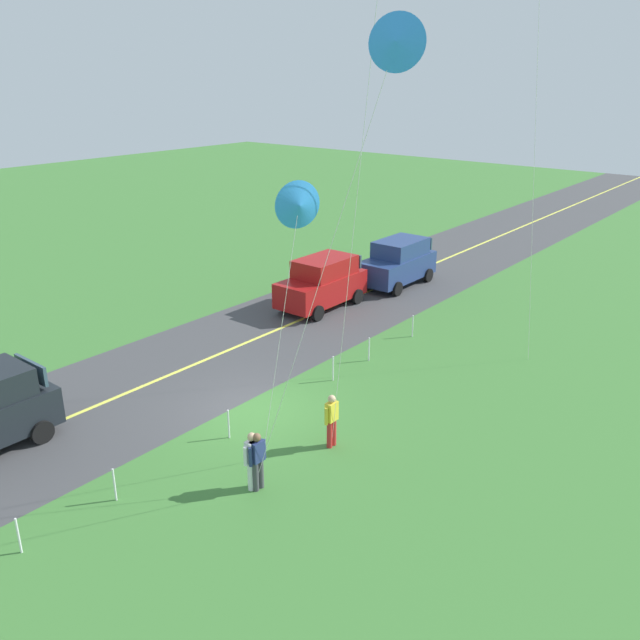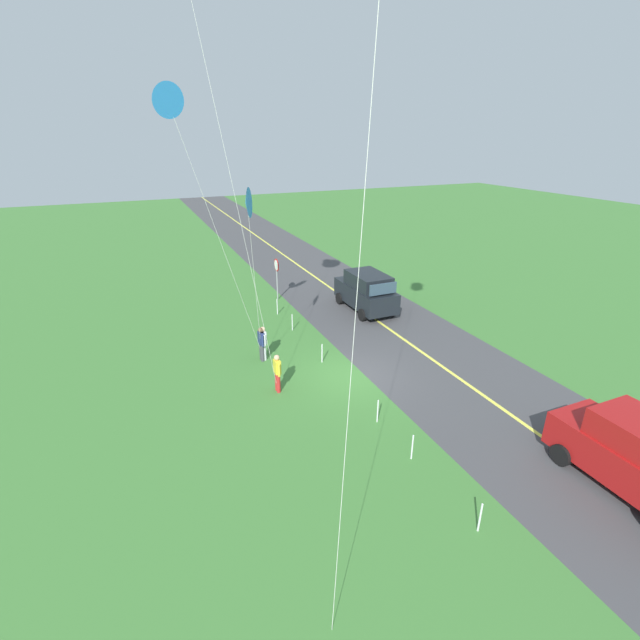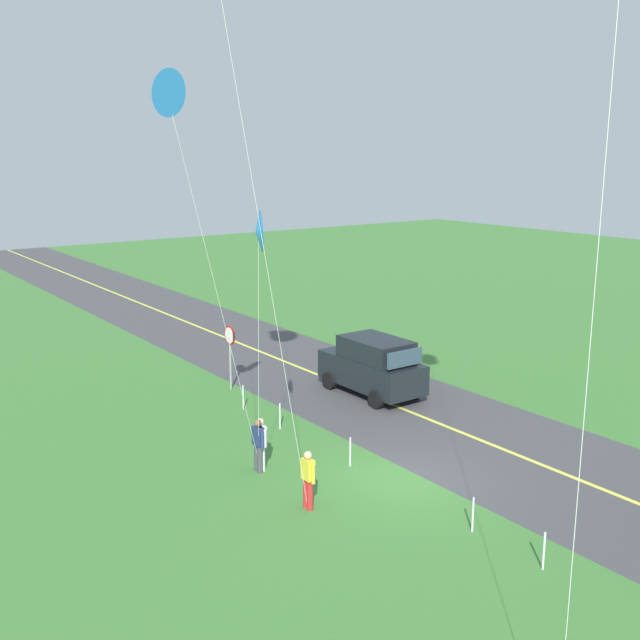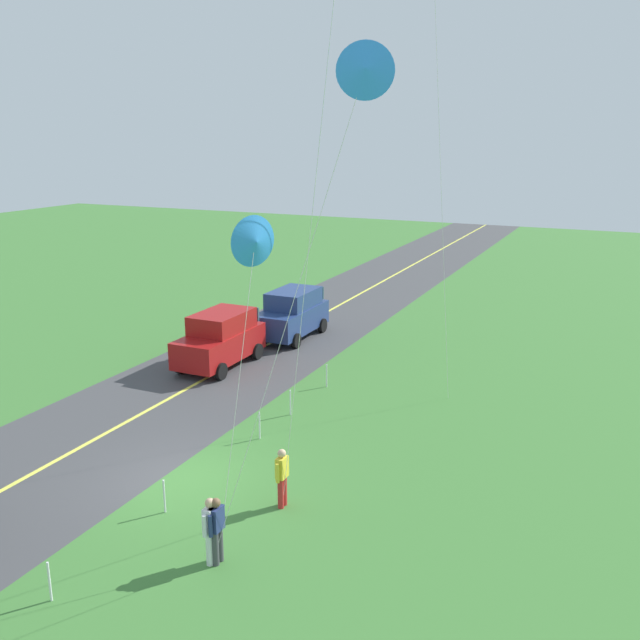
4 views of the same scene
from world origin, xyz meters
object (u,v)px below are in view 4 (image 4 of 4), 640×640
at_px(person_adult_near, 211,528).
at_px(person_child_watcher, 282,476).
at_px(car_parked_west_near, 220,339).
at_px(person_adult_companion, 217,528).
at_px(car_parked_west_far, 292,313).
at_px(kite_blue_mid, 255,243).
at_px(kite_red_low, 365,72).

height_order(person_adult_near, person_child_watcher, same).
height_order(car_parked_west_near, person_adult_companion, car_parked_west_near).
height_order(car_parked_west_far, person_child_watcher, car_parked_west_far).
bearing_deg(person_child_watcher, kite_blue_mid, -22.50).
distance_m(car_parked_west_far, person_child_watcher, 15.58).
bearing_deg(kite_blue_mid, person_child_watcher, -168.49).
distance_m(person_adult_near, kite_red_low, 10.09).
xyz_separation_m(person_child_watcher, kite_blue_mid, (1.70, 0.35, 6.26)).
xyz_separation_m(person_adult_companion, kite_red_low, (-1.12, 2.91, 9.56)).
bearing_deg(person_adult_near, car_parked_west_far, -58.14).
bearing_deg(car_parked_west_far, kite_blue_mid, 24.53).
height_order(car_parked_west_far, kite_blue_mid, kite_blue_mid).
xyz_separation_m(car_parked_west_far, person_adult_companion, (16.79, 6.64, -0.29)).
bearing_deg(kite_blue_mid, person_adult_near, -29.25).
bearing_deg(kite_blue_mid, kite_red_low, 90.79).
distance_m(car_parked_west_near, person_child_watcher, 11.83).
relative_size(person_child_watcher, kite_blue_mid, 0.21).
bearing_deg(car_parked_west_near, kite_blue_mid, 36.56).
xyz_separation_m(car_parked_west_far, person_child_watcher, (14.01, 6.82, -0.29)).
height_order(person_adult_near, kite_red_low, kite_red_low).
distance_m(person_child_watcher, kite_red_low, 10.08).
relative_size(car_parked_west_near, person_adult_companion, 2.75).
bearing_deg(kite_blue_mid, car_parked_west_far, -155.47).
height_order(car_parked_west_near, kite_blue_mid, kite_blue_mid).
bearing_deg(kite_red_low, car_parked_west_far, -148.63).
bearing_deg(car_parked_west_near, person_child_watcher, 40.11).
distance_m(person_adult_near, person_child_watcher, 2.85).
relative_size(car_parked_west_near, car_parked_west_far, 1.00).
xyz_separation_m(person_child_watcher, kite_red_low, (1.67, 2.73, 9.56)).
relative_size(person_adult_near, kite_red_low, 0.15).
bearing_deg(person_adult_near, person_adult_companion, -143.85).
distance_m(person_adult_companion, kite_red_low, 10.05).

